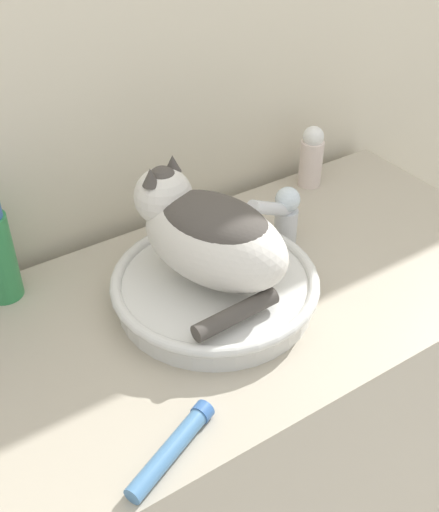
{
  "coord_description": "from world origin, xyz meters",
  "views": [
    {
      "loc": [
        -0.46,
        -0.42,
        1.59
      ],
      "look_at": [
        -0.01,
        0.27,
        0.97
      ],
      "focal_mm": 45.0,
      "sensor_mm": 36.0,
      "label": 1
    }
  ],
  "objects": [
    {
      "name": "vanity_counter",
      "position": [
        0.0,
        0.27,
        0.43
      ],
      "size": [
        1.19,
        0.54,
        0.87
      ],
      "color": "#B2A893",
      "rests_on": "ground_plane"
    },
    {
      "name": "cream_tube",
      "position": [
        -0.22,
        0.05,
        0.88
      ],
      "size": [
        0.16,
        0.09,
        0.03
      ],
      "rotation": [
        0.0,
        0.0,
        0.42
      ],
      "color": "#4C7FB2",
      "rests_on": "vanity_counter"
    },
    {
      "name": "faucet",
      "position": [
        0.18,
        0.35,
        0.94
      ],
      "size": [
        0.14,
        0.07,
        0.15
      ],
      "rotation": [
        0.0,
        0.0,
        -2.81
      ],
      "color": "silver",
      "rests_on": "vanity_counter"
    },
    {
      "name": "cat",
      "position": [
        -0.01,
        0.29,
        1.01
      ],
      "size": [
        0.23,
        0.3,
        0.18
      ],
      "rotation": [
        0.0,
        0.0,
        1.92
      ],
      "color": "silver",
      "rests_on": "sink_basin"
    },
    {
      "name": "wall_back",
      "position": [
        0.0,
        0.6,
        1.2
      ],
      "size": [
        8.0,
        0.05,
        2.4
      ],
      "color": "beige",
      "rests_on": "ground_plane"
    },
    {
      "name": "sink_basin",
      "position": [
        -0.01,
        0.28,
        0.9
      ],
      "size": [
        0.35,
        0.35,
        0.05
      ],
      "color": "silver",
      "rests_on": "vanity_counter"
    },
    {
      "name": "deodorant_stick",
      "position": [
        0.38,
        0.49,
        0.94
      ],
      "size": [
        0.05,
        0.05,
        0.14
      ],
      "color": "silver",
      "rests_on": "vanity_counter"
    }
  ]
}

